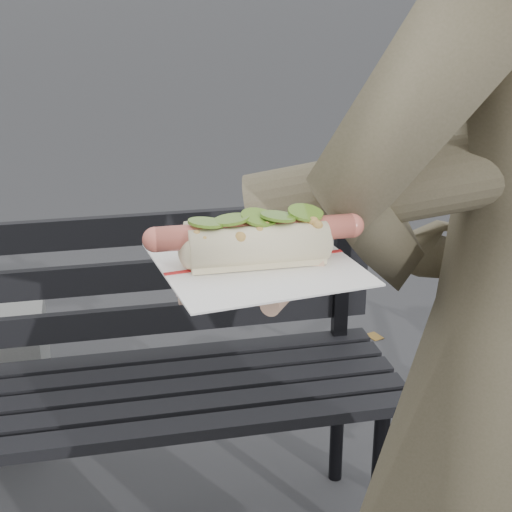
# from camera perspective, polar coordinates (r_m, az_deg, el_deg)

# --- Properties ---
(park_bench) EXTENTS (1.50, 0.44, 0.88)m
(park_bench) POSITION_cam_1_polar(r_m,az_deg,el_deg) (2.05, -11.53, -7.76)
(park_bench) COLOR black
(park_bench) RESTS_ON ground
(held_hotdog) EXTENTS (0.63, 0.32, 0.20)m
(held_hotdog) POSITION_cam_1_polar(r_m,az_deg,el_deg) (0.90, 11.41, 4.50)
(held_hotdog) COLOR brown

